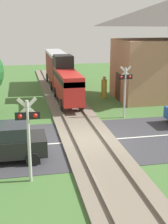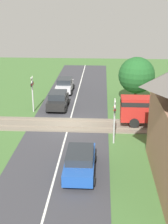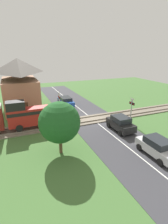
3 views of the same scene
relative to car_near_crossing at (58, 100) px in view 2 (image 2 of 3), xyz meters
The scene contains 9 objects.
ground_plane 4.41m from the car_near_crossing, 19.44° to the left, with size 60.00×60.00×0.00m, color #426B33.
road_surface 4.41m from the car_near_crossing, 19.44° to the left, with size 48.00×6.40×0.02m.
track_bed 4.40m from the car_near_crossing, 19.44° to the left, with size 2.80×48.00×0.24m.
car_near_crossing is the anchor object (origin of this frame).
car_far_side 11.64m from the car_near_crossing, 14.32° to the left, with size 4.17×1.86×1.43m.
car_behind_queue 5.43m from the car_near_crossing, behind, with size 3.75×1.80×1.56m.
crossing_signal_west_approach 2.66m from the car_near_crossing, 64.09° to the right, with size 0.90×0.18×3.29m.
crossing_signal_east_approach 8.80m from the car_near_crossing, 34.96° to the left, with size 0.90×0.18×3.29m.
tree_roadside_hedge 7.85m from the car_near_crossing, 104.37° to the left, with size 3.46×3.46×4.58m.
Camera 2 is at (23.33, 2.64, 9.79)m, focal length 50.00 mm.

